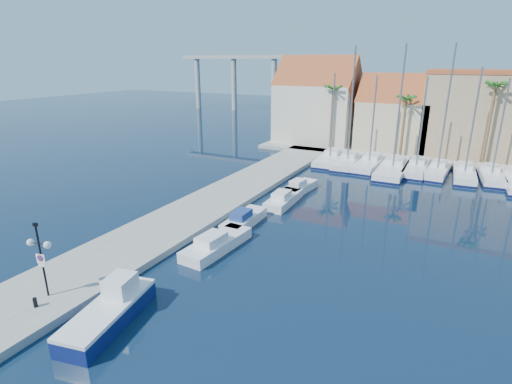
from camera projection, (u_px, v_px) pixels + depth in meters
ground at (200, 315)px, 21.69m from camera, size 260.00×260.00×0.00m
quay_west at (204, 207)px, 36.92m from camera, size 6.00×77.00×0.50m
shore_north at (449, 154)px, 57.64m from camera, size 54.00×16.00×0.50m
lamp_post at (40, 249)px, 21.70m from camera, size 1.50×0.62×4.47m
bollard at (35, 302)px, 21.50m from camera, size 0.22×0.22×0.54m
fishing_boat at (110, 310)px, 20.92m from camera, size 3.16×6.35×2.13m
motorboat_west_0 at (216, 244)px, 29.00m from camera, size 2.49×6.44×1.40m
motorboat_west_1 at (244, 219)px, 33.44m from camera, size 1.85×5.47×1.40m
motorboat_west_2 at (283, 199)px, 38.32m from camera, size 2.05×5.92×1.40m
motorboat_west_3 at (300, 187)px, 41.91m from camera, size 2.20×5.35×1.40m
sailboat_0 at (331, 158)px, 54.09m from camera, size 2.98×9.81×11.64m
sailboat_1 at (348, 161)px, 52.46m from camera, size 2.80×9.47×14.88m
sailboat_2 at (370, 163)px, 51.55m from camera, size 3.01×10.10×11.46m
sailboat_3 at (393, 167)px, 49.25m from camera, size 3.27×11.78×14.96m
sailboat_4 at (416, 167)px, 49.42m from camera, size 2.53×9.51×11.43m
sailboat_5 at (438, 170)px, 47.97m from camera, size 2.76×8.57×14.99m
sailboat_6 at (464, 173)px, 46.75m from camera, size 2.74×8.93×12.52m
sailboat_7 at (491, 175)px, 46.11m from camera, size 3.03×8.86×11.41m
building_0 at (317, 104)px, 63.60m from camera, size 12.30×9.00×13.50m
building_1 at (395, 117)px, 58.72m from camera, size 10.30×8.00×11.00m
building_2 at (480, 114)px, 54.44m from camera, size 14.20×10.20×11.50m
palm_0 at (333, 91)px, 56.83m from camera, size 2.60×2.60×10.15m
palm_1 at (406, 100)px, 52.74m from camera, size 2.60×2.60×9.15m
palm_2 at (496, 88)px, 47.77m from camera, size 2.60×2.60×11.15m
viaduct at (257, 72)px, 104.65m from camera, size 48.00×2.20×14.45m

